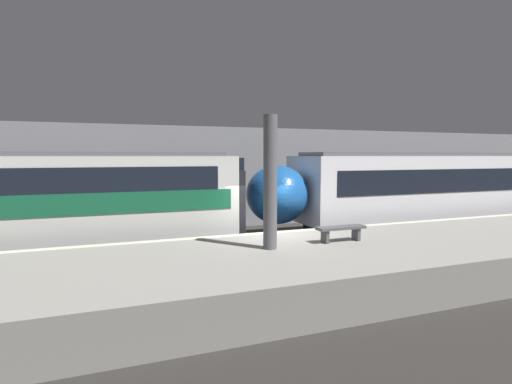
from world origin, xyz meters
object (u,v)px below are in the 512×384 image
support_pillar_near (270,183)px  train_boxy (0,208)px  train_modern (452,190)px  platform_bench (341,230)px

support_pillar_near → train_boxy: size_ratio=0.23×
support_pillar_near → train_modern: 12.40m
train_modern → train_boxy: train_modern is taller
train_boxy → platform_bench: 10.53m
train_boxy → support_pillar_near: bearing=-33.1°
platform_bench → train_modern: bearing=26.6°
support_pillar_near → train_boxy: 8.63m
support_pillar_near → train_boxy: (-7.19, 4.68, -0.93)m
support_pillar_near → platform_bench: size_ratio=2.37×
train_modern → platform_bench: size_ratio=13.33×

